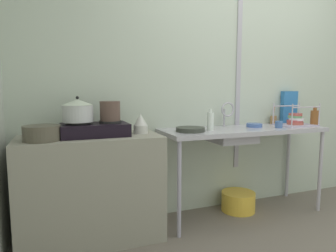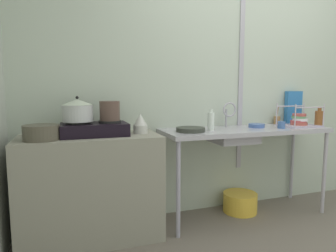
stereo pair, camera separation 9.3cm
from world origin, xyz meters
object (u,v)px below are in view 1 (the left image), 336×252
(bucket_on_floor, at_px, (238,201))
(faucet, at_px, (227,111))
(bottle_by_sink, at_px, (210,121))
(cereal_box, at_px, (289,107))
(percolator, at_px, (141,124))
(sink_basin, at_px, (232,135))
(frying_pan, at_px, (190,129))
(dish_rack, at_px, (295,121))
(pot_on_left_burner, at_px, (78,110))
(cup_by_rack, at_px, (279,124))
(pot_beside_stove, at_px, (42,133))
(stove, at_px, (95,129))
(pot_on_right_burner, at_px, (110,111))
(small_bowl_on_drainboard, at_px, (254,125))
(utensil_jar, at_px, (273,120))
(bottle_by_rack, at_px, (315,117))

(bucket_on_floor, bearing_deg, faucet, 148.59)
(bottle_by_sink, distance_m, cereal_box, 1.15)
(percolator, relative_size, bottle_by_sink, 0.84)
(sink_basin, bearing_deg, frying_pan, -177.18)
(dish_rack, bearing_deg, pot_on_left_burner, 179.55)
(pot_on_left_burner, relative_size, sink_basin, 0.61)
(cup_by_rack, height_order, bottle_by_sink, bottle_by_sink)
(percolator, bearing_deg, cereal_box, 6.33)
(cup_by_rack, bearing_deg, percolator, 174.85)
(pot_beside_stove, bearing_deg, frying_pan, 2.83)
(stove, distance_m, dish_rack, 2.00)
(pot_on_right_burner, distance_m, percolator, 0.28)
(percolator, height_order, dish_rack, dish_rack)
(cup_by_rack, height_order, bucket_on_floor, cup_by_rack)
(bottle_by_sink, distance_m, bucket_on_floor, 0.93)
(pot_beside_stove, bearing_deg, bottle_by_sink, 2.17)
(faucet, relative_size, cereal_box, 0.70)
(pot_on_right_burner, distance_m, cup_by_rack, 1.60)
(dish_rack, distance_m, small_bowl_on_drainboard, 0.47)
(dish_rack, bearing_deg, faucet, 168.26)
(dish_rack, bearing_deg, cup_by_rack, -162.72)
(percolator, bearing_deg, stove, -177.93)
(percolator, xyz_separation_m, sink_basin, (0.87, -0.03, -0.14))
(faucet, height_order, cereal_box, cereal_box)
(pot_on_left_burner, xyz_separation_m, sink_basin, (1.37, -0.02, -0.27))
(utensil_jar, bearing_deg, stove, -173.85)
(pot_on_right_burner, bearing_deg, bottle_by_rack, -1.88)
(bucket_on_floor, bearing_deg, bottle_by_sink, -164.74)
(percolator, bearing_deg, pot_on_right_burner, -176.93)
(percolator, xyz_separation_m, frying_pan, (0.44, -0.05, -0.06))
(pot_on_right_burner, distance_m, sink_basin, 1.15)
(percolator, distance_m, bucket_on_floor, 1.32)
(stove, xyz_separation_m, dish_rack, (2.00, -0.02, -0.00))
(pot_beside_stove, xyz_separation_m, cup_by_rack, (2.09, -0.01, -0.02))
(pot_on_right_burner, distance_m, bottle_by_sink, 0.89)
(sink_basin, bearing_deg, pot_on_left_burner, 179.37)
(faucet, relative_size, small_bowl_on_drainboard, 1.61)
(sink_basin, relative_size, bottle_by_rack, 1.96)
(stove, height_order, utensil_jar, utensil_jar)
(stove, xyz_separation_m, pot_on_left_burner, (-0.12, -0.00, 0.15))
(pot_beside_stove, distance_m, small_bowl_on_drainboard, 1.92)
(bottle_by_sink, xyz_separation_m, utensil_jar, (0.91, 0.25, -0.04))
(frying_pan, bearing_deg, cereal_box, 10.54)
(faucet, relative_size, bottle_by_sink, 1.27)
(pot_on_right_burner, height_order, utensil_jar, pot_on_right_burner)
(sink_basin, bearing_deg, bottle_by_rack, -3.18)
(faucet, height_order, dish_rack, faucet)
(pot_on_left_burner, xyz_separation_m, pot_beside_stove, (-0.26, -0.10, -0.15))
(pot_beside_stove, bearing_deg, bucket_on_floor, 5.14)
(stove, relative_size, bottle_by_rack, 2.62)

